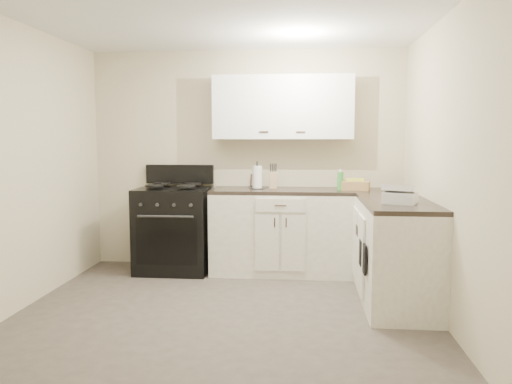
# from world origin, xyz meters

# --- Properties ---
(floor) EXTENTS (3.60, 3.60, 0.00)m
(floor) POSITION_xyz_m (0.00, 0.00, 0.00)
(floor) COLOR #473F38
(floor) RESTS_ON ground
(ceiling) EXTENTS (3.60, 3.60, 0.00)m
(ceiling) POSITION_xyz_m (0.00, 0.00, 2.50)
(ceiling) COLOR white
(ceiling) RESTS_ON wall_back
(wall_back) EXTENTS (3.60, 0.00, 3.60)m
(wall_back) POSITION_xyz_m (0.00, 1.80, 1.25)
(wall_back) COLOR beige
(wall_back) RESTS_ON ground
(wall_right) EXTENTS (0.00, 3.60, 3.60)m
(wall_right) POSITION_xyz_m (1.80, 0.00, 1.25)
(wall_right) COLOR beige
(wall_right) RESTS_ON ground
(wall_left) EXTENTS (0.00, 3.60, 3.60)m
(wall_left) POSITION_xyz_m (-1.80, 0.00, 1.25)
(wall_left) COLOR beige
(wall_left) RESTS_ON ground
(wall_front) EXTENTS (3.60, 0.00, 3.60)m
(wall_front) POSITION_xyz_m (0.00, -1.80, 1.25)
(wall_front) COLOR beige
(wall_front) RESTS_ON ground
(base_cabinets_back) EXTENTS (1.55, 0.60, 0.90)m
(base_cabinets_back) POSITION_xyz_m (0.43, 1.50, 0.45)
(base_cabinets_back) COLOR white
(base_cabinets_back) RESTS_ON floor
(base_cabinets_right) EXTENTS (0.60, 1.90, 0.90)m
(base_cabinets_right) POSITION_xyz_m (1.50, 0.85, 0.45)
(base_cabinets_right) COLOR white
(base_cabinets_right) RESTS_ON floor
(countertop_back) EXTENTS (1.55, 0.60, 0.04)m
(countertop_back) POSITION_xyz_m (0.43, 1.50, 0.92)
(countertop_back) COLOR black
(countertop_back) RESTS_ON base_cabinets_back
(countertop_right) EXTENTS (0.60, 1.90, 0.04)m
(countertop_right) POSITION_xyz_m (1.50, 0.85, 0.92)
(countertop_right) COLOR black
(countertop_right) RESTS_ON base_cabinets_right
(upper_cabinets) EXTENTS (1.55, 0.30, 0.70)m
(upper_cabinets) POSITION_xyz_m (0.43, 1.65, 1.84)
(upper_cabinets) COLOR white
(upper_cabinets) RESTS_ON wall_back
(stove) EXTENTS (0.80, 0.68, 0.97)m
(stove) POSITION_xyz_m (-0.79, 1.48, 0.46)
(stove) COLOR black
(stove) RESTS_ON floor
(knife_block) EXTENTS (0.09, 0.08, 0.19)m
(knife_block) POSITION_xyz_m (0.32, 1.58, 1.03)
(knife_block) COLOR tan
(knife_block) RESTS_ON countertop_back
(paper_towel) EXTENTS (0.13, 0.13, 0.25)m
(paper_towel) POSITION_xyz_m (0.15, 1.52, 1.07)
(paper_towel) COLOR white
(paper_towel) RESTS_ON countertop_back
(soap_bottle) EXTENTS (0.08, 0.08, 0.20)m
(soap_bottle) POSITION_xyz_m (1.06, 1.46, 1.04)
(soap_bottle) COLOR green
(soap_bottle) RESTS_ON countertop_back
(picture_frame) EXTENTS (0.12, 0.07, 0.14)m
(picture_frame) POSITION_xyz_m (0.11, 1.76, 1.01)
(picture_frame) COLOR black
(picture_frame) RESTS_ON countertop_back
(wicker_basket) EXTENTS (0.32, 0.25, 0.10)m
(wicker_basket) POSITION_xyz_m (1.23, 1.48, 0.99)
(wicker_basket) COLOR #A7824F
(wicker_basket) RESTS_ON countertop_right
(countertop_grill) EXTENTS (0.34, 0.33, 0.10)m
(countertop_grill) POSITION_xyz_m (1.49, 0.39, 0.99)
(countertop_grill) COLOR white
(countertop_grill) RESTS_ON countertop_right
(glass_jar) EXTENTS (0.10, 0.10, 0.14)m
(glass_jar) POSITION_xyz_m (1.55, 0.38, 1.01)
(glass_jar) COLOR silver
(glass_jar) RESTS_ON countertop_right
(oven_mitt_near) EXTENTS (0.02, 0.14, 0.25)m
(oven_mitt_near) POSITION_xyz_m (1.18, 0.20, 0.49)
(oven_mitt_near) COLOR black
(oven_mitt_near) RESTS_ON base_cabinets_right
(oven_mitt_far) EXTENTS (0.02, 0.13, 0.23)m
(oven_mitt_far) POSITION_xyz_m (1.18, 0.48, 0.48)
(oven_mitt_far) COLOR black
(oven_mitt_far) RESTS_ON base_cabinets_right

